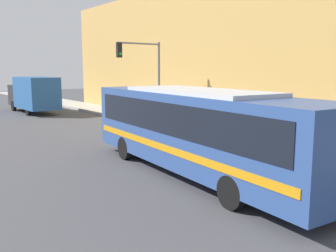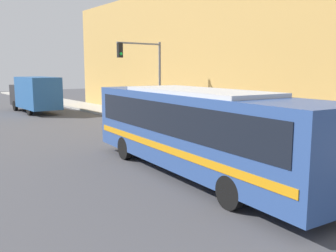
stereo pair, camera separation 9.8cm
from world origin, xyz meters
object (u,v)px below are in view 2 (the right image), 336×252
Objects in this scene: fire_hydrant at (302,142)px; parking_meter at (200,117)px; delivery_truck at (35,93)px; city_bus at (196,126)px; pedestrian_near_corner at (260,119)px; traffic_light_pole at (146,68)px.

fire_hydrant is 0.68× the size of parking_meter.
delivery_truck is at bearing 100.66° from fire_hydrant.
fire_hydrant is 6.81m from parking_meter.
pedestrian_near_corner is (7.38, 3.23, -0.71)m from city_bus.
traffic_light_pole is (-0.97, 11.05, 3.24)m from fire_hydrant.
city_bus reaches higher than fire_hydrant.
delivery_truck reaches higher than parking_meter.
delivery_truck is at bearing 106.55° from pedestrian_near_corner.
parking_meter is (4.38, -16.47, -0.67)m from delivery_truck.
traffic_light_pole is (3.41, -12.21, 2.16)m from delivery_truck.
city_bus is 8.78m from parking_meter.
delivery_truck is 1.36× the size of traffic_light_pole.
fire_hydrant is 11.55m from traffic_light_pole.
delivery_truck is at bearing 104.89° from parking_meter.
pedestrian_near_corner is at bearing 67.61° from fire_hydrant.
pedestrian_near_corner reaches higher than fire_hydrant.
delivery_truck reaches higher than pedestrian_near_corner.
pedestrian_near_corner is (1.47, -3.22, 0.07)m from parking_meter.
fire_hydrant is (5.91, -0.34, -1.19)m from city_bus.
fire_hydrant is at bearing 1.86° from city_bus.
pedestrian_near_corner is at bearing -71.94° from traffic_light_pole.
city_bus is 11.97m from traffic_light_pole.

